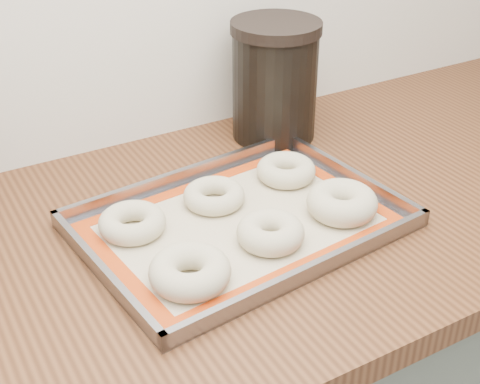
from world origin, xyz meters
TOP-DOWN VIEW (x-y plane):
  - countertop at (0.00, 1.68)m, footprint 3.06×0.68m
  - baking_tray at (0.17, 1.65)m, footprint 0.49×0.38m
  - baking_mat at (0.17, 1.65)m, footprint 0.45×0.33m
  - bagel_front_left at (0.04, 1.56)m, footprint 0.12×0.12m
  - bagel_front_mid at (0.18, 1.59)m, footprint 0.11×0.11m
  - bagel_front_right at (0.32, 1.60)m, footprint 0.13×0.13m
  - bagel_back_left at (0.02, 1.71)m, footprint 0.12×0.12m
  - bagel_back_mid at (0.16, 1.72)m, footprint 0.10×0.10m
  - bagel_back_right at (0.30, 1.73)m, footprint 0.10×0.10m
  - canister_right at (0.38, 1.89)m, footprint 0.16×0.16m

SIDE VIEW (x-z plane):
  - countertop at x=0.00m, z-range 0.86..0.90m
  - baking_mat at x=0.17m, z-range 0.90..0.91m
  - baking_tray at x=0.17m, z-range 0.89..0.92m
  - bagel_back_mid at x=0.16m, z-range 0.90..0.94m
  - bagel_back_left at x=0.02m, z-range 0.90..0.94m
  - bagel_back_right at x=0.30m, z-range 0.90..0.94m
  - bagel_front_mid at x=0.18m, z-range 0.90..0.94m
  - bagel_front_left at x=0.04m, z-range 0.90..0.94m
  - bagel_front_right at x=0.32m, z-range 0.90..0.95m
  - canister_right at x=0.38m, z-range 0.90..1.12m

